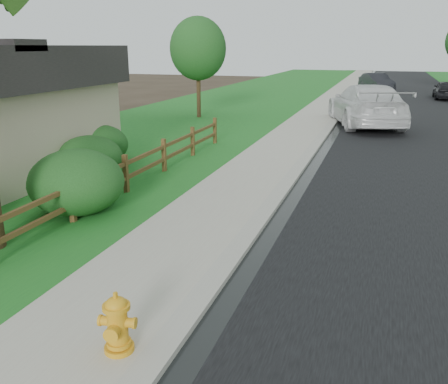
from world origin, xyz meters
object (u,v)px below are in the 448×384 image
(ranch_fence, at_px, (101,184))
(fire_hydrant, at_px, (117,325))
(dark_car_mid, at_px, (446,90))
(white_suv, at_px, (366,105))

(ranch_fence, relative_size, fire_hydrant, 20.21)
(fire_hydrant, bearing_deg, dark_car_mid, 78.36)
(ranch_fence, distance_m, fire_hydrant, 6.22)
(fire_hydrant, distance_m, white_suv, 20.60)
(ranch_fence, height_order, white_suv, white_suv)
(dark_car_mid, bearing_deg, ranch_fence, 71.31)
(white_suv, height_order, dark_car_mid, white_suv)
(ranch_fence, xyz_separation_m, dark_car_mid, (10.80, 30.29, 0.10))
(fire_hydrant, bearing_deg, ranch_fence, 124.29)
(fire_hydrant, xyz_separation_m, white_suv, (2.10, 20.49, 0.57))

